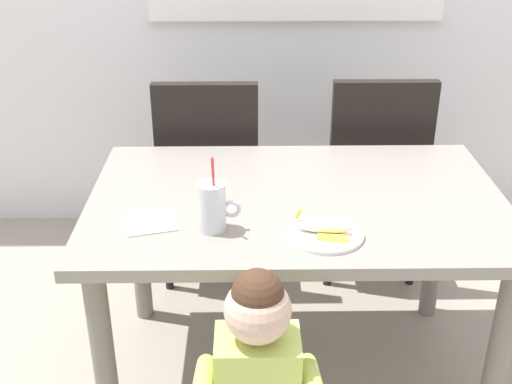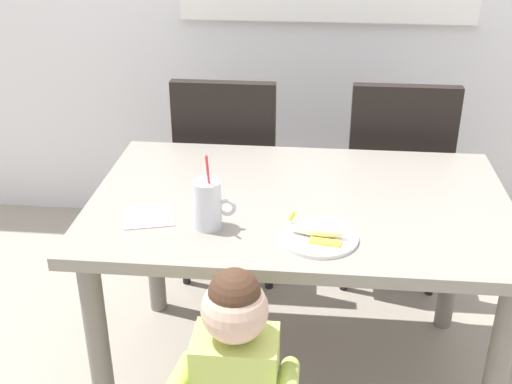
% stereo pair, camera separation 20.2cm
% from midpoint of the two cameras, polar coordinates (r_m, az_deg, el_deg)
% --- Properties ---
extents(ground_plane, '(24.00, 24.00, 0.00)m').
position_cam_midpoint_polar(ground_plane, '(2.55, 5.73, -15.62)').
color(ground_plane, '#9E9384').
extents(dining_table, '(1.37, 0.87, 0.74)m').
position_cam_midpoint_polar(dining_table, '(2.18, 6.47, -3.04)').
color(dining_table, gray).
rests_on(dining_table, ground).
extents(dining_chair_left, '(0.44, 0.45, 0.96)m').
position_cam_midpoint_polar(dining_chair_left, '(2.82, -0.37, 2.13)').
color(dining_chair_left, black).
rests_on(dining_chair_left, ground).
extents(dining_chair_right, '(0.44, 0.45, 0.96)m').
position_cam_midpoint_polar(dining_chair_right, '(2.86, 14.11, 1.66)').
color(dining_chair_right, black).
rests_on(dining_chair_right, ground).
extents(toddler_standing, '(0.33, 0.24, 0.84)m').
position_cam_midpoint_polar(toddler_standing, '(1.75, 1.63, -15.66)').
color(toddler_standing, '#3F4760').
rests_on(toddler_standing, ground).
extents(milk_cup, '(0.13, 0.08, 0.25)m').
position_cam_midpoint_polar(milk_cup, '(1.92, -1.22, -1.39)').
color(milk_cup, silver).
rests_on(milk_cup, dining_table).
extents(snack_plate, '(0.23, 0.23, 0.01)m').
position_cam_midpoint_polar(snack_plate, '(1.90, 8.58, -4.04)').
color(snack_plate, white).
rests_on(snack_plate, dining_table).
extents(peeled_banana, '(0.18, 0.12, 0.07)m').
position_cam_midpoint_polar(peeled_banana, '(1.89, 8.56, -3.40)').
color(peeled_banana, '#F4EAC6').
rests_on(peeled_banana, snack_plate).
extents(paper_napkin, '(0.18, 0.18, 0.00)m').
position_cam_midpoint_polar(paper_napkin, '(2.02, -6.56, -2.19)').
color(paper_napkin, silver).
rests_on(paper_napkin, dining_table).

